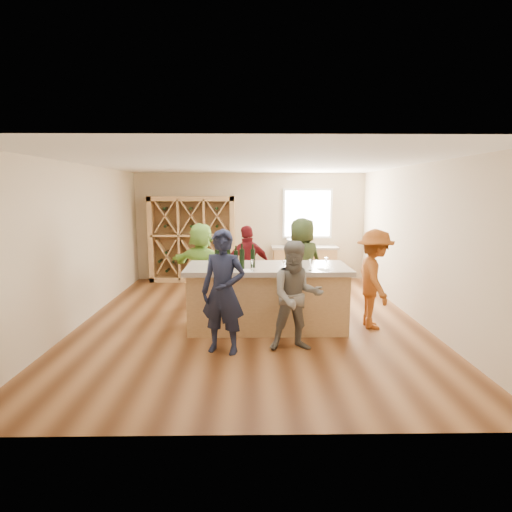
{
  "coord_description": "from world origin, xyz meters",
  "views": [
    {
      "loc": [
        -0.01,
        -7.01,
        2.31
      ],
      "look_at": [
        0.1,
        0.2,
        1.15
      ],
      "focal_mm": 28.0,
      "sensor_mm": 36.0,
      "label": 1
    }
  ],
  "objects_px": {
    "person_near_left": "(223,292)",
    "person_near_right": "(296,296)",
    "tasting_counter_base": "(267,299)",
    "person_far_mid": "(248,267)",
    "wine_rack": "(192,239)",
    "person_far_right": "(302,263)",
    "wine_bottle_b": "(228,259)",
    "wine_bottle_c": "(236,259)",
    "person_far_left": "(202,265)",
    "wine_bottle_d": "(242,259)",
    "wine_bottle_e": "(253,258)",
    "person_server": "(374,279)",
    "sink": "(297,243)",
    "wine_bottle_a": "(217,259)"
  },
  "relations": [
    {
      "from": "person_far_right",
      "to": "tasting_counter_base",
      "type": "bearing_deg",
      "value": 38.85
    },
    {
      "from": "tasting_counter_base",
      "to": "wine_bottle_b",
      "type": "distance_m",
      "value": 1.01
    },
    {
      "from": "sink",
      "to": "wine_bottle_e",
      "type": "relative_size",
      "value": 1.76
    },
    {
      "from": "person_far_right",
      "to": "wine_rack",
      "type": "bearing_deg",
      "value": -64.23
    },
    {
      "from": "wine_bottle_d",
      "to": "person_near_right",
      "type": "xyz_separation_m",
      "value": [
        0.8,
        -0.71,
        -0.44
      ]
    },
    {
      "from": "person_near_left",
      "to": "person_server",
      "type": "height_order",
      "value": "person_near_left"
    },
    {
      "from": "person_far_mid",
      "to": "person_far_left",
      "type": "distance_m",
      "value": 0.93
    },
    {
      "from": "wine_bottle_e",
      "to": "person_server",
      "type": "xyz_separation_m",
      "value": [
        2.07,
        0.15,
        -0.39
      ]
    },
    {
      "from": "wine_bottle_c",
      "to": "person_far_left",
      "type": "height_order",
      "value": "person_far_left"
    },
    {
      "from": "tasting_counter_base",
      "to": "person_far_left",
      "type": "relative_size",
      "value": 1.52
    },
    {
      "from": "tasting_counter_base",
      "to": "person_far_mid",
      "type": "height_order",
      "value": "person_far_mid"
    },
    {
      "from": "wine_bottle_e",
      "to": "person_server",
      "type": "relative_size",
      "value": 0.18
    },
    {
      "from": "wine_bottle_d",
      "to": "person_far_right",
      "type": "height_order",
      "value": "person_far_right"
    },
    {
      "from": "tasting_counter_base",
      "to": "person_server",
      "type": "height_order",
      "value": "person_server"
    },
    {
      "from": "person_server",
      "to": "person_far_left",
      "type": "height_order",
      "value": "person_far_left"
    },
    {
      "from": "wine_rack",
      "to": "person_far_left",
      "type": "height_order",
      "value": "wine_rack"
    },
    {
      "from": "wine_rack",
      "to": "person_far_mid",
      "type": "height_order",
      "value": "wine_rack"
    },
    {
      "from": "wine_bottle_e",
      "to": "person_near_left",
      "type": "bearing_deg",
      "value": -115.53
    },
    {
      "from": "wine_rack",
      "to": "person_near_right",
      "type": "distance_m",
      "value": 5.15
    },
    {
      "from": "tasting_counter_base",
      "to": "person_far_mid",
      "type": "bearing_deg",
      "value": 105.99
    },
    {
      "from": "tasting_counter_base",
      "to": "wine_bottle_e",
      "type": "distance_m",
      "value": 0.79
    },
    {
      "from": "sink",
      "to": "person_far_mid",
      "type": "height_order",
      "value": "person_far_mid"
    },
    {
      "from": "person_near_right",
      "to": "person_far_mid",
      "type": "xyz_separation_m",
      "value": [
        -0.72,
        2.14,
        0.02
      ]
    },
    {
      "from": "person_far_right",
      "to": "person_far_mid",
      "type": "bearing_deg",
      "value": -16.59
    },
    {
      "from": "sink",
      "to": "wine_bottle_d",
      "type": "relative_size",
      "value": 1.64
    },
    {
      "from": "wine_bottle_c",
      "to": "wine_bottle_e",
      "type": "height_order",
      "value": "wine_bottle_e"
    },
    {
      "from": "person_near_right",
      "to": "person_far_right",
      "type": "xyz_separation_m",
      "value": [
        0.36,
        2.21,
        0.1
      ]
    },
    {
      "from": "wine_rack",
      "to": "wine_bottle_b",
      "type": "xyz_separation_m",
      "value": [
        1.14,
        -3.92,
        0.14
      ]
    },
    {
      "from": "person_near_right",
      "to": "person_far_left",
      "type": "relative_size",
      "value": 0.95
    },
    {
      "from": "wine_bottle_d",
      "to": "person_far_left",
      "type": "relative_size",
      "value": 0.19
    },
    {
      "from": "wine_rack",
      "to": "person_near_left",
      "type": "relative_size",
      "value": 1.23
    },
    {
      "from": "wine_bottle_a",
      "to": "wine_bottle_e",
      "type": "bearing_deg",
      "value": 3.61
    },
    {
      "from": "wine_bottle_b",
      "to": "person_near_right",
      "type": "distance_m",
      "value": 1.34
    },
    {
      "from": "wine_bottle_b",
      "to": "person_far_left",
      "type": "distance_m",
      "value": 1.67
    },
    {
      "from": "wine_rack",
      "to": "sink",
      "type": "bearing_deg",
      "value": -1.49
    },
    {
      "from": "person_far_mid",
      "to": "wine_bottle_b",
      "type": "bearing_deg",
      "value": 56.7
    },
    {
      "from": "person_near_left",
      "to": "person_far_left",
      "type": "distance_m",
      "value": 2.39
    },
    {
      "from": "wine_bottle_c",
      "to": "person_near_left",
      "type": "height_order",
      "value": "person_near_left"
    },
    {
      "from": "wine_bottle_c",
      "to": "wine_bottle_d",
      "type": "xyz_separation_m",
      "value": [
        0.1,
        -0.15,
        0.02
      ]
    },
    {
      "from": "tasting_counter_base",
      "to": "person_far_mid",
      "type": "distance_m",
      "value": 1.26
    },
    {
      "from": "person_near_left",
      "to": "sink",
      "type": "bearing_deg",
      "value": 87.72
    },
    {
      "from": "sink",
      "to": "wine_bottle_d",
      "type": "bearing_deg",
      "value": -109.02
    },
    {
      "from": "person_server",
      "to": "person_far_left",
      "type": "bearing_deg",
      "value": 69.76
    },
    {
      "from": "person_far_left",
      "to": "person_near_right",
      "type": "bearing_deg",
      "value": 151.44
    },
    {
      "from": "wine_bottle_d",
      "to": "person_far_left",
      "type": "bearing_deg",
      "value": 118.6
    },
    {
      "from": "wine_bottle_c",
      "to": "person_server",
      "type": "bearing_deg",
      "value": 2.92
    },
    {
      "from": "person_far_right",
      "to": "wine_bottle_b",
      "type": "bearing_deg",
      "value": 26.46
    },
    {
      "from": "person_near_right",
      "to": "person_far_mid",
      "type": "bearing_deg",
      "value": 104.32
    },
    {
      "from": "person_near_left",
      "to": "person_near_right",
      "type": "bearing_deg",
      "value": 20.07
    },
    {
      "from": "wine_rack",
      "to": "person_far_left",
      "type": "relative_size",
      "value": 1.28
    }
  ]
}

